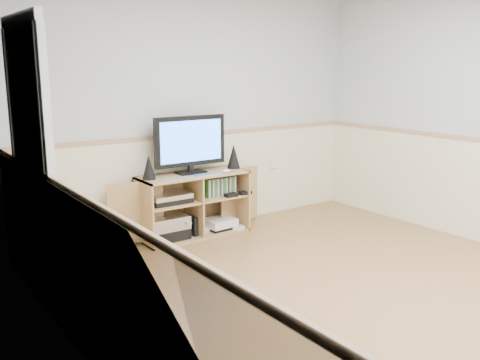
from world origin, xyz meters
The scene contains 11 objects.
room centered at (-0.06, 0.12, 1.22)m, with size 4.04×4.54×2.54m.
media_cabinet centered at (-0.24, 2.06, 0.33)m, with size 1.78×0.43×0.65m.
monitor centered at (-0.24, 2.05, 0.97)m, with size 0.79×0.18×0.59m.
speaker_left centered at (-0.72, 2.03, 0.77)m, with size 0.13×0.13×0.24m, color black.
speaker_right centered at (0.28, 2.03, 0.78)m, with size 0.14×0.14×0.26m, color black.
keyboard centered at (-0.15, 1.87, 0.66)m, with size 0.29×0.12×0.01m, color silver.
mouse centered at (0.08, 1.87, 0.67)m, with size 0.10×0.06×0.04m, color white.
av_components centered at (-0.54, 2.00, 0.22)m, with size 0.51×0.31×0.47m.
game_consoles centered at (0.06, 1.99, 0.07)m, with size 0.45×0.30×0.11m.
game_cases centered at (0.07, 1.99, 0.48)m, with size 0.36×0.14×0.19m, color #3F8C3F.
wall_outlet centered at (1.00, 2.23, 0.60)m, with size 0.12×0.03×0.12m, color white.
Camera 1 is at (-2.91, -2.63, 1.72)m, focal length 40.00 mm.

